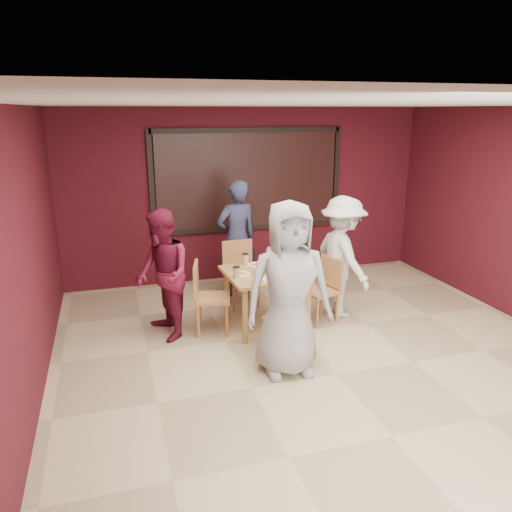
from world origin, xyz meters
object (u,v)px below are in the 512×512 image
object	(u,v)px
dining_table	(264,279)
diner_front	(289,289)
chair_right	(324,286)
diner_left	(163,275)
diner_right	(342,257)
chair_left	(206,293)
chair_front	(290,317)
diner_back	(237,238)
chair_back	(240,269)

from	to	relation	value
dining_table	diner_front	xyz separation A→B (m)	(-0.10, -1.17, 0.28)
chair_right	diner_left	bearing A→B (deg)	177.41
dining_table	diner_right	bearing A→B (deg)	4.34
diner_right	diner_left	bearing A→B (deg)	82.38
chair_left	diner_front	xyz separation A→B (m)	(0.64, -1.24, 0.43)
chair_front	diner_back	size ratio (longest dim) A/B	0.47
chair_left	diner_right	distance (m)	1.91
chair_back	diner_front	bearing A→B (deg)	-90.31
dining_table	diner_back	bearing A→B (deg)	90.77
chair_front	diner_front	size ratio (longest dim) A/B	0.44
dining_table	diner_left	distance (m)	1.28
diner_front	chair_left	bearing A→B (deg)	122.00
chair_front	chair_left	size ratio (longest dim) A/B	0.91
chair_right	diner_left	xyz separation A→B (m)	(-2.11, 0.10, 0.32)
diner_right	chair_back	bearing A→B (deg)	49.88
dining_table	diner_right	xyz separation A→B (m)	(1.14, 0.09, 0.17)
dining_table	chair_front	bearing A→B (deg)	-86.29
chair_left	diner_left	world-z (taller)	diner_left
chair_right	diner_right	xyz separation A→B (m)	(0.30, 0.11, 0.34)
diner_back	diner_right	size ratio (longest dim) A/B	1.06
chair_front	diner_front	xyz separation A→B (m)	(-0.15, -0.34, 0.47)
chair_left	diner_front	distance (m)	1.46
diner_left	diner_right	distance (m)	2.41
diner_front	diner_left	xyz separation A→B (m)	(-1.17, 1.25, -0.13)
diner_back	dining_table	bearing A→B (deg)	78.10
diner_front	diner_right	size ratio (longest dim) A/B	1.13
diner_back	diner_right	bearing A→B (deg)	121.32
diner_back	diner_left	world-z (taller)	diner_back
chair_front	diner_right	world-z (taller)	diner_right
diner_front	diner_right	bearing A→B (deg)	50.00
chair_back	diner_left	size ratio (longest dim) A/B	0.58
chair_left	diner_back	distance (m)	1.47
chair_left	diner_back	world-z (taller)	diner_back
dining_table	chair_back	bearing A→B (deg)	95.58
diner_front	diner_back	xyz separation A→B (m)	(0.08, 2.46, -0.06)
diner_front	chair_front	bearing A→B (deg)	70.98
dining_table	diner_front	bearing A→B (deg)	-94.63
chair_back	diner_front	distance (m)	2.07
chair_right	diner_left	distance (m)	2.14
chair_front	diner_front	bearing A→B (deg)	-113.58
chair_front	chair_back	bearing A→B (deg)	94.67
chair_front	diner_back	world-z (taller)	diner_back
diner_left	dining_table	bearing A→B (deg)	74.97
chair_front	chair_back	size ratio (longest dim) A/B	0.88
dining_table	chair_right	world-z (taller)	dining_table
chair_back	diner_left	distance (m)	1.45
dining_table	diner_right	world-z (taller)	diner_right
chair_back	diner_front	size ratio (longest dim) A/B	0.50
diner_back	chair_back	bearing A→B (deg)	68.51
diner_right	chair_right	bearing A→B (deg)	102.08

